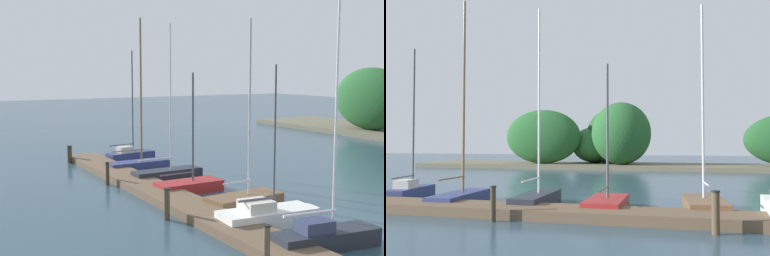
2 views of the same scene
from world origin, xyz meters
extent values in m
cube|color=brown|center=(0.00, 12.52, 0.17)|extent=(28.54, 1.80, 0.35)
ellipsoid|color=#235628|center=(-14.39, 38.25, 3.09)|extent=(7.79, 3.11, 5.37)
cube|color=navy|center=(-12.18, 14.92, 0.28)|extent=(1.36, 3.04, 0.55)
cube|color=navy|center=(-12.38, 16.22, 0.25)|extent=(0.62, 0.80, 0.47)
cube|color=beige|center=(-12.13, 14.55, 0.74)|extent=(0.82, 0.97, 0.36)
cylinder|color=#4C4C51|center=(-12.22, 15.13, 3.65)|extent=(0.08, 0.08, 6.18)
cylinder|color=#4C4C51|center=(-12.10, 14.35, 1.05)|extent=(0.32, 1.75, 0.06)
cube|color=navy|center=(-9.28, 14.16, 0.25)|extent=(1.24, 3.47, 0.50)
cube|color=navy|center=(-9.33, 15.71, 0.23)|extent=(0.65, 0.88, 0.43)
cylinder|color=#7F6647|center=(-9.29, 14.42, 4.46)|extent=(0.11, 0.11, 7.92)
cylinder|color=#7F6647|center=(-9.26, 13.54, 1.13)|extent=(0.13, 1.95, 0.06)
cube|color=#232833|center=(-6.05, 14.35, 0.27)|extent=(1.11, 3.54, 0.55)
cube|color=#232833|center=(-6.10, 15.93, 0.25)|extent=(0.58, 0.89, 0.47)
cylinder|color=silver|center=(-6.06, 14.61, 4.22)|extent=(0.09, 0.09, 7.34)
cylinder|color=silver|center=(-6.04, 13.75, 1.14)|extent=(0.12, 1.91, 0.07)
cube|color=maroon|center=(-3.24, 14.10, 0.25)|extent=(1.37, 3.06, 0.50)
cube|color=maroon|center=(-3.27, 15.46, 0.22)|extent=(0.73, 0.77, 0.42)
cylinder|color=#4C4C51|center=(-3.24, 14.32, 2.99)|extent=(0.10, 0.10, 4.97)
cylinder|color=#4C4C51|center=(-3.23, 13.53, 0.90)|extent=(0.10, 1.78, 0.07)
cube|color=brown|center=(0.22, 14.79, 0.25)|extent=(1.63, 3.35, 0.51)
cube|color=brown|center=(0.08, 16.24, 0.23)|extent=(0.81, 0.87, 0.43)
cylinder|color=#B7B7BC|center=(0.19, 15.03, 4.08)|extent=(0.09, 0.09, 7.13)
cylinder|color=#B7B7BC|center=(0.25, 14.41, 1.08)|extent=(0.20, 1.39, 0.08)
cube|color=white|center=(2.76, 14.02, 0.30)|extent=(1.61, 3.72, 0.60)
cube|color=white|center=(2.89, 15.65, 0.27)|extent=(0.80, 0.96, 0.51)
cube|color=beige|center=(2.73, 13.57, 0.79)|extent=(1.08, 1.16, 0.39)
cylinder|color=#4C4C51|center=(2.78, 14.29, 3.19)|extent=(0.07, 0.07, 5.20)
cylinder|color=#4C4C51|center=(2.73, 13.59, 1.01)|extent=(0.21, 1.56, 0.09)
cube|color=#232833|center=(5.61, 14.13, 0.30)|extent=(1.44, 3.59, 0.59)
cube|color=#232833|center=(5.79, 15.69, 0.27)|extent=(0.68, 0.93, 0.50)
cube|color=#2D3856|center=(5.57, 13.70, 0.78)|extent=(0.91, 1.13, 0.38)
cylinder|color=silver|center=(5.64, 14.39, 4.44)|extent=(0.07, 0.07, 7.70)
cylinder|color=silver|center=(5.55, 13.52, 1.21)|extent=(0.30, 1.94, 0.09)
cylinder|color=#3D3323|center=(-13.31, 11.47, 0.50)|extent=(0.27, 0.27, 1.00)
cylinder|color=black|center=(-13.31, 11.47, 1.02)|extent=(0.31, 0.31, 0.04)
cylinder|color=#3D3323|center=(-6.39, 11.33, 0.55)|extent=(0.18, 0.18, 1.10)
cylinder|color=black|center=(-6.39, 11.33, 1.12)|extent=(0.20, 0.20, 0.04)
cylinder|color=#4C3D28|center=(0.37, 11.18, 0.58)|extent=(0.22, 0.22, 1.17)
cylinder|color=black|center=(0.37, 11.18, 1.19)|extent=(0.25, 0.25, 0.04)
cylinder|color=brown|center=(6.42, 11.20, 0.68)|extent=(0.18, 0.18, 1.37)
cylinder|color=black|center=(6.42, 11.20, 1.39)|extent=(0.21, 0.21, 0.04)
camera|label=1|loc=(17.52, 2.62, 5.62)|focal=49.13mm
camera|label=2|loc=(-0.35, -0.77, 2.54)|focal=38.58mm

